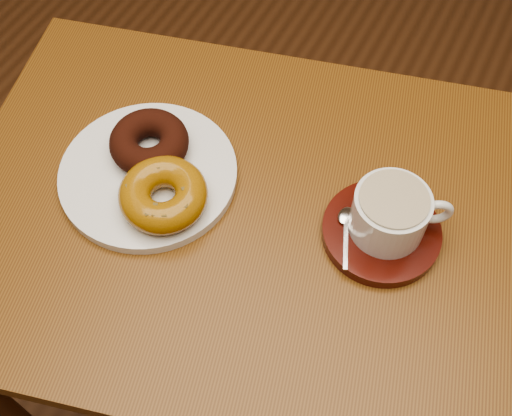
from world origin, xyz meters
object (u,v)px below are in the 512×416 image
at_px(cafe_table, 244,252).
at_px(donut_plate, 148,174).
at_px(saucer, 381,232).
at_px(coffee_cup, 391,213).

xyz_separation_m(cafe_table, donut_plate, (-0.14, -0.01, 0.13)).
xyz_separation_m(saucer, coffee_cup, (0.00, 0.01, 0.04)).
distance_m(cafe_table, donut_plate, 0.19).
relative_size(saucer, coffee_cup, 1.27).
bearing_deg(cafe_table, saucer, 0.80).
bearing_deg(coffee_cup, saucer, -152.94).
height_order(donut_plate, saucer, saucer).
bearing_deg(saucer, donut_plate, -169.76).
height_order(cafe_table, donut_plate, donut_plate).
xyz_separation_m(donut_plate, coffee_cup, (0.33, 0.06, 0.04)).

